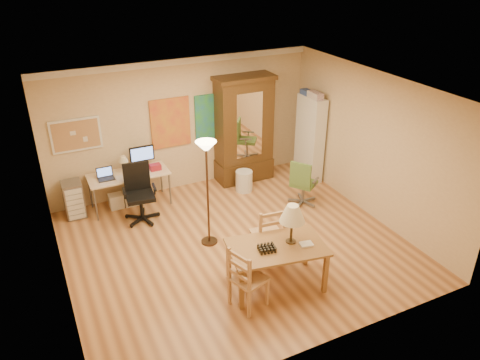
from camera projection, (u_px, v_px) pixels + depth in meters
name	position (u px, v px, depth m)	size (l,w,h in m)	color
floor	(235.00, 245.00, 8.03)	(5.50, 5.50, 0.00)	#925A33
crown_molding	(179.00, 61.00, 8.81)	(5.50, 0.08, 0.12)	white
corkboard	(76.00, 135.00, 8.54)	(0.90, 0.04, 0.62)	tan
art_panel_left	(170.00, 123.00, 9.26)	(0.80, 0.04, 1.00)	gold
art_panel_right	(212.00, 116.00, 9.61)	(0.75, 0.04, 0.95)	teal
dining_table	(282.00, 237.00, 6.76)	(1.53, 1.07, 1.32)	brown
ladder_chair_back	(268.00, 236.00, 7.42)	(0.52, 0.50, 1.02)	#A7734C
ladder_chair_left	(247.00, 280.00, 6.49)	(0.55, 0.56, 0.97)	#A7734C
torchiere_lamp	(207.00, 163.00, 7.43)	(0.34, 0.34, 1.88)	#3F2819
computer_desk	(131.00, 185.00, 9.09)	(1.52, 0.66, 1.15)	beige
office_chair_black	(141.00, 205.00, 8.66)	(0.67, 0.67, 1.08)	black
office_chair_green	(302.00, 192.00, 9.19)	(0.60, 0.60, 0.95)	slate
drawer_cart	(74.00, 199.00, 8.74)	(0.35, 0.42, 0.70)	slate
armoire	(244.00, 136.00, 9.87)	(1.24, 0.59, 2.28)	#3A240F
bookshelf	(310.00, 139.00, 9.95)	(0.28, 0.73, 1.83)	white
wastebin	(244.00, 181.00, 9.71)	(0.35, 0.35, 0.44)	silver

